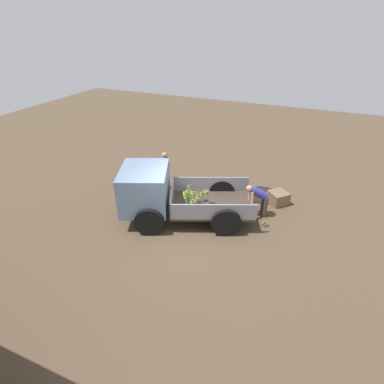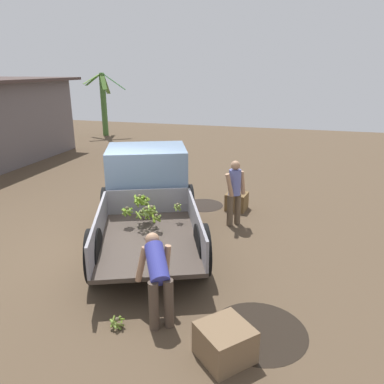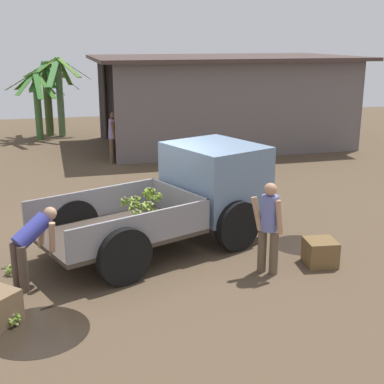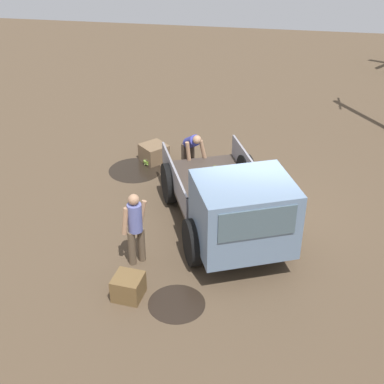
{
  "view_description": "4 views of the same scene",
  "coord_description": "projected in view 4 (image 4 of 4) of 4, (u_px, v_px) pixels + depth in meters",
  "views": [
    {
      "loc": [
        -3.5,
        7.42,
        6.21
      ],
      "look_at": [
        -0.35,
        0.05,
        1.53
      ],
      "focal_mm": 28.0,
      "sensor_mm": 36.0,
      "label": 1
    },
    {
      "loc": [
        -6.73,
        -3.58,
        3.7
      ],
      "look_at": [
        0.52,
        -1.51,
        1.2
      ],
      "focal_mm": 35.0,
      "sensor_mm": 36.0,
      "label": 2
    },
    {
      "loc": [
        -1.56,
        -10.24,
        3.96
      ],
      "look_at": [
        0.88,
        -0.48,
        1.04
      ],
      "focal_mm": 50.0,
      "sensor_mm": 36.0,
      "label": 3
    },
    {
      "loc": [
        10.29,
        0.33,
        6.96
      ],
      "look_at": [
        1.01,
        -1.2,
        1.32
      ],
      "focal_mm": 50.0,
      "sensor_mm": 36.0,
      "label": 4
    }
  ],
  "objects": [
    {
      "name": "cargo_truck",
      "position": [
        236.0,
        208.0,
        10.98
      ],
      "size": [
        4.85,
        3.45,
        1.89
      ],
      "rotation": [
        0.0,
        0.0,
        0.39
      ],
      "color": "#3E342C",
      "rests_on": "ground"
    },
    {
      "name": "banana_bunch_on_ground_1",
      "position": [
        212.0,
        164.0,
        14.6
      ],
      "size": [
        0.23,
        0.23,
        0.18
      ],
      "color": "brown",
      "rests_on": "ground"
    },
    {
      "name": "mud_patch_0",
      "position": [
        135.0,
        170.0,
        14.52
      ],
      "size": [
        1.44,
        1.44,
        0.01
      ],
      "primitive_type": "cylinder",
      "color": "black",
      "rests_on": "ground"
    },
    {
      "name": "person_worker_loading",
      "position": [
        191.0,
        147.0,
        13.99
      ],
      "size": [
        0.8,
        0.78,
        1.27
      ],
      "rotation": [
        0.0,
        0.0,
        0.55
      ],
      "color": "#4B3C31",
      "rests_on": "ground"
    },
    {
      "name": "banana_bunch_on_ground_0",
      "position": [
        147.0,
        162.0,
        14.73
      ],
      "size": [
        0.25,
        0.25,
        0.19
      ],
      "color": "brown",
      "rests_on": "ground"
    },
    {
      "name": "mud_patch_1",
      "position": [
        177.0,
        304.0,
        10.02
      ],
      "size": [
        1.09,
        1.09,
        0.01
      ],
      "primitive_type": "cylinder",
      "color": "black",
      "rests_on": "ground"
    },
    {
      "name": "ground",
      "position": [
        250.0,
        223.0,
        12.34
      ],
      "size": [
        36.0,
        36.0,
        0.0
      ],
      "primitive_type": "plane",
      "color": "brown"
    },
    {
      "name": "person_foreground_visitor",
      "position": [
        135.0,
        226.0,
        10.66
      ],
      "size": [
        0.52,
        0.49,
        1.63
      ],
      "rotation": [
        0.0,
        0.0,
        3.9
      ],
      "color": "brown",
      "rests_on": "ground"
    },
    {
      "name": "wooden_crate_1",
      "position": [
        128.0,
        287.0,
        10.09
      ],
      "size": [
        0.59,
        0.59,
        0.46
      ],
      "primitive_type": "cube",
      "rotation": [
        0.0,
        0.0,
        6.17
      ],
      "color": "brown",
      "rests_on": "ground"
    },
    {
      "name": "wooden_crate_0",
      "position": [
        154.0,
        153.0,
        14.89
      ],
      "size": [
        0.91,
        0.91,
        0.48
      ],
      "primitive_type": "cube",
      "rotation": [
        0.0,
        0.0,
        2.38
      ],
      "color": "brown",
      "rests_on": "ground"
    }
  ]
}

